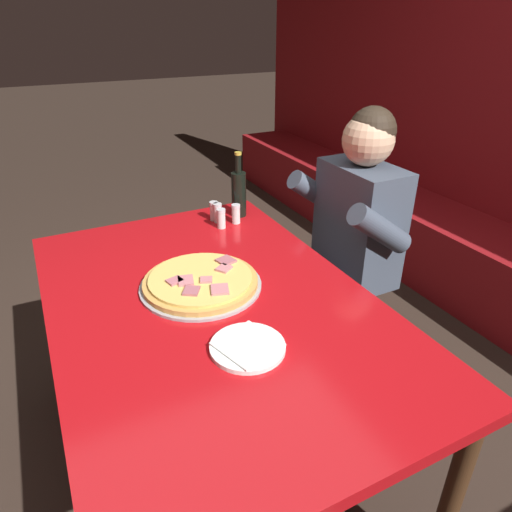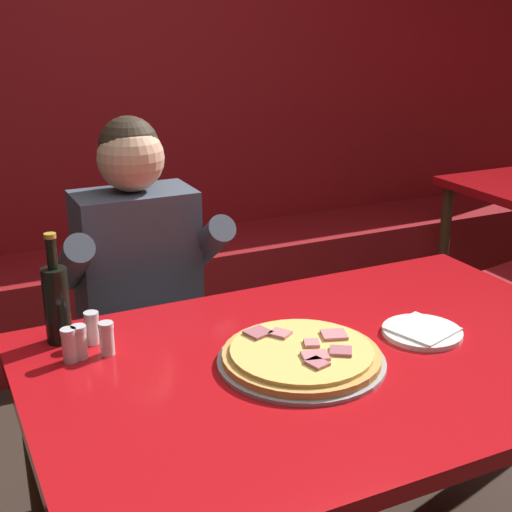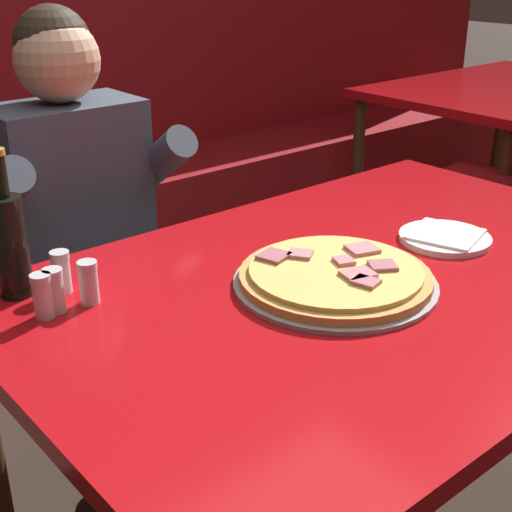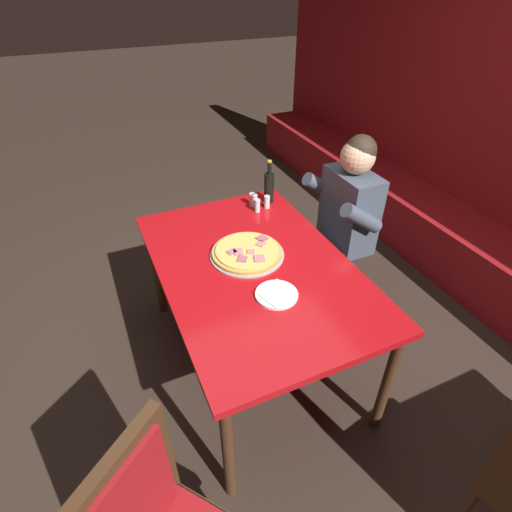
# 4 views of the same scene
# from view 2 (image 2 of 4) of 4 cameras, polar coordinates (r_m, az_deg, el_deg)

# --- Properties ---
(booth_wall_panel) EXTENTS (6.80, 0.16, 1.90)m
(booth_wall_panel) POSITION_cam_2_polar(r_m,az_deg,el_deg) (3.68, -11.91, 8.92)
(booth_wall_panel) COLOR maroon
(booth_wall_panel) RESTS_ON ground_plane
(booth_bench) EXTENTS (6.46, 0.48, 0.46)m
(booth_bench) POSITION_cam_2_polar(r_m,az_deg,el_deg) (3.59, -9.85, -3.25)
(booth_bench) COLOR maroon
(booth_bench) RESTS_ON ground_plane
(main_dining_table) EXTENTS (1.50, 0.98, 0.77)m
(main_dining_table) POSITION_cam_2_polar(r_m,az_deg,el_deg) (1.83, 6.21, -9.90)
(main_dining_table) COLOR #422816
(main_dining_table) RESTS_ON ground_plane
(pizza) EXTENTS (0.41, 0.41, 0.05)m
(pizza) POSITION_cam_2_polar(r_m,az_deg,el_deg) (1.74, 3.66, -7.98)
(pizza) COLOR #9E9EA3
(pizza) RESTS_ON main_dining_table
(plate_white_paper) EXTENTS (0.21, 0.21, 0.02)m
(plate_white_paper) POSITION_cam_2_polar(r_m,az_deg,el_deg) (1.94, 13.09, -5.87)
(plate_white_paper) COLOR white
(plate_white_paper) RESTS_ON main_dining_table
(beer_bottle) EXTENTS (0.07, 0.07, 0.29)m
(beer_bottle) POSITION_cam_2_polar(r_m,az_deg,el_deg) (1.88, -15.67, -3.54)
(beer_bottle) COLOR black
(beer_bottle) RESTS_ON main_dining_table
(shaker_red_pepper_flakes) EXTENTS (0.04, 0.04, 0.09)m
(shaker_red_pepper_flakes) POSITION_cam_2_polar(r_m,az_deg,el_deg) (1.87, -12.98, -5.74)
(shaker_red_pepper_flakes) COLOR silver
(shaker_red_pepper_flakes) RESTS_ON main_dining_table
(shaker_black_pepper) EXTENTS (0.04, 0.04, 0.09)m
(shaker_black_pepper) POSITION_cam_2_polar(r_m,az_deg,el_deg) (1.81, -11.84, -6.60)
(shaker_black_pepper) COLOR silver
(shaker_black_pepper) RESTS_ON main_dining_table
(shaker_parmesan) EXTENTS (0.04, 0.04, 0.09)m
(shaker_parmesan) POSITION_cam_2_polar(r_m,az_deg,el_deg) (1.80, -14.70, -7.04)
(shaker_parmesan) COLOR silver
(shaker_parmesan) RESTS_ON main_dining_table
(shaker_oregano) EXTENTS (0.04, 0.04, 0.09)m
(shaker_oregano) POSITION_cam_2_polar(r_m,az_deg,el_deg) (1.81, -13.93, -6.81)
(shaker_oregano) COLOR silver
(shaker_oregano) RESTS_ON main_dining_table
(diner_seated_blue_shirt) EXTENTS (0.53, 0.53, 1.27)m
(diner_seated_blue_shirt) POSITION_cam_2_polar(r_m,az_deg,el_deg) (2.32, -8.77, -3.37)
(diner_seated_blue_shirt) COLOR black
(diner_seated_blue_shirt) RESTS_ON ground_plane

